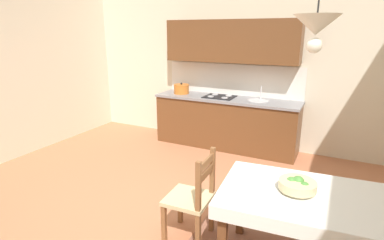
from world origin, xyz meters
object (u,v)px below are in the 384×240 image
at_px(dining_chair_tv_side, 192,198).
at_px(kitchen_cabinetry, 227,100).
at_px(dining_table, 306,209).
at_px(pendant_lamp, 316,26).
at_px(fruit_bowl, 297,185).

bearing_deg(dining_chair_tv_side, kitchen_cabinetry, 103.20).
bearing_deg(dining_chair_tv_side, dining_table, -0.22).
xyz_separation_m(kitchen_cabinetry, pendant_lamp, (1.57, -2.60, 1.19)).
xyz_separation_m(kitchen_cabinetry, dining_table, (1.65, -2.60, -0.24)).
bearing_deg(kitchen_cabinetry, dining_table, -57.64).
bearing_deg(dining_table, fruit_bowl, 174.92).
bearing_deg(fruit_bowl, kitchen_cabinetry, 121.04).
bearing_deg(fruit_bowl, dining_chair_tv_side, -179.78).
bearing_deg(kitchen_cabinetry, dining_chair_tv_side, -76.80).
xyz_separation_m(dining_table, pendant_lamp, (-0.08, -0.01, 1.42)).
height_order(dining_table, fruit_bowl, fruit_bowl).
height_order(dining_table, pendant_lamp, pendant_lamp).
distance_m(dining_table, dining_chair_tv_side, 1.05).
xyz_separation_m(fruit_bowl, pendant_lamp, (0.01, -0.01, 1.23)).
height_order(dining_chair_tv_side, fruit_bowl, dining_chair_tv_side).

